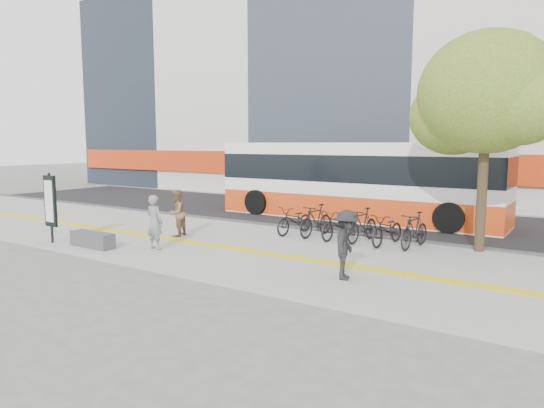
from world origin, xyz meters
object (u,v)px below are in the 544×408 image
Objects in this scene: street_tree at (487,96)px; pedestrian_tan at (176,213)px; bench at (92,240)px; seated_woman at (155,222)px; pedestrian_dark at (346,245)px; signboard at (50,202)px; bus at (355,183)px.

street_tree is 4.01× the size of pedestrian_tan.
seated_woman is (1.80, 0.84, 0.58)m from bench.
signboard is at bearing 81.45° from pedestrian_dark.
street_tree is 10.18m from seated_woman.
seated_woman is at bearing 25.00° from bench.
street_tree is 3.91× the size of seated_woman.
signboard reaches higher than seated_woman.
seated_woman is (3.40, 1.14, -0.48)m from signboard.
bench is 0.99× the size of seated_woman.
pedestrian_tan is at bearing 71.97° from bench.
bus is at bearing 146.78° from street_tree.
bench is at bearing -113.23° from bus.
street_tree is at bearing 31.62° from bench.
street_tree reaches higher than signboard.
street_tree reaches higher than bus.
seated_woman is at bearing 18.61° from signboard.
pedestrian_tan is 0.98× the size of pedestrian_dark.
street_tree reaches higher than pedestrian_tan.
bus is at bearing 142.10° from pedestrian_tan.
bus is (4.16, 9.70, 1.24)m from bench.
pedestrian_dark is (6.97, -1.64, 0.02)m from pedestrian_tan.
pedestrian_tan is at bearing 50.33° from signboard.
bus is 7.79m from pedestrian_tan.
bench is 10.63m from bus.
seated_woman is at bearing -147.00° from street_tree.
pedestrian_dark is at bearing 64.02° from pedestrian_tan.
signboard is 1.36× the size of seated_woman.
pedestrian_tan is at bearing -115.11° from bus.
pedestrian_tan is (0.87, 2.67, 0.56)m from bench.
signboard is at bearing -169.19° from bench.
signboard reaches higher than pedestrian_dark.
street_tree is 6.46m from pedestrian_dark.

